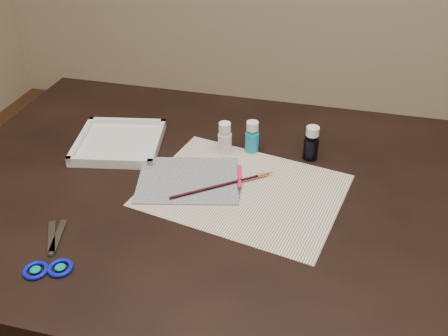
% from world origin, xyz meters
% --- Properties ---
extents(table, '(1.30, 0.90, 0.75)m').
position_xyz_m(table, '(0.00, 0.00, 0.38)').
color(table, black).
rests_on(table, ground).
extents(paper, '(0.47, 0.39, 0.00)m').
position_xyz_m(paper, '(0.05, -0.00, 0.75)').
color(paper, white).
rests_on(paper, table).
extents(canvas, '(0.26, 0.23, 0.00)m').
position_xyz_m(canvas, '(-0.08, 0.00, 0.75)').
color(canvas, black).
rests_on(canvas, paper).
extents(paint_bottle_white, '(0.04, 0.04, 0.08)m').
position_xyz_m(paint_bottle_white, '(-0.03, 0.14, 0.79)').
color(paint_bottle_white, silver).
rests_on(paint_bottle_white, table).
extents(paint_bottle_cyan, '(0.04, 0.04, 0.08)m').
position_xyz_m(paint_bottle_cyan, '(0.03, 0.16, 0.79)').
color(paint_bottle_cyan, '#1493C0').
rests_on(paint_bottle_cyan, table).
extents(paint_bottle_navy, '(0.04, 0.04, 0.09)m').
position_xyz_m(paint_bottle_navy, '(0.17, 0.16, 0.79)').
color(paint_bottle_navy, black).
rests_on(paint_bottle_navy, table).
extents(paintbrush, '(0.21, 0.16, 0.01)m').
position_xyz_m(paintbrush, '(0.00, -0.00, 0.76)').
color(paintbrush, black).
rests_on(paintbrush, canvas).
extents(craft_knife, '(0.04, 0.13, 0.01)m').
position_xyz_m(craft_knife, '(0.03, 0.01, 0.76)').
color(craft_knife, '#F91764').
rests_on(craft_knife, paper).
extents(scissors, '(0.17, 0.20, 0.01)m').
position_xyz_m(scissors, '(-0.27, -0.28, 0.75)').
color(scissors, silver).
rests_on(scissors, table).
extents(palette_tray, '(0.24, 0.24, 0.02)m').
position_xyz_m(palette_tray, '(-0.30, 0.10, 0.76)').
color(palette_tray, silver).
rests_on(palette_tray, table).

